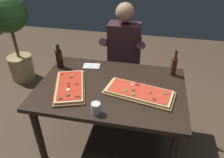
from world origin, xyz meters
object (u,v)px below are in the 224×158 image
at_px(oil_bottle_amber, 59,58).
at_px(potted_plant_corner, 11,27).
at_px(dining_table, 111,94).
at_px(seated_diner, 123,52).
at_px(tumbler_near_camera, 96,109).
at_px(diner_chair, 124,65).
at_px(wine_bottle_dark, 174,66).
at_px(pizza_rectangular_front, 139,92).
at_px(pizza_rectangular_left, 70,86).

relative_size(oil_bottle_amber, potted_plant_corner, 0.20).
height_order(dining_table, oil_bottle_amber, oil_bottle_amber).
distance_m(seated_diner, potted_plant_corner, 1.68).
height_order(tumbler_near_camera, seated_diner, seated_diner).
xyz_separation_m(diner_chair, potted_plant_corner, (-1.66, 0.12, 0.37)).
distance_m(oil_bottle_amber, potted_plant_corner, 1.28).
xyz_separation_m(oil_bottle_amber, potted_plant_corner, (-1.05, 0.73, 0.01)).
distance_m(dining_table, tumbler_near_camera, 0.42).
distance_m(dining_table, oil_bottle_amber, 0.70).
height_order(wine_bottle_dark, diner_chair, wine_bottle_dark).
distance_m(pizza_rectangular_front, potted_plant_corner, 2.21).
xyz_separation_m(pizza_rectangular_front, diner_chair, (-0.28, 0.93, -0.27)).
relative_size(dining_table, seated_diner, 1.05).
height_order(dining_table, potted_plant_corner, potted_plant_corner).
distance_m(wine_bottle_dark, oil_bottle_amber, 1.20).
distance_m(dining_table, seated_diner, 0.74).
bearing_deg(oil_bottle_amber, diner_chair, 44.68).
bearing_deg(diner_chair, seated_diner, -90.00).
relative_size(dining_table, potted_plant_corner, 1.05).
bearing_deg(diner_chair, potted_plant_corner, 175.91).
relative_size(oil_bottle_amber, seated_diner, 0.20).
height_order(tumbler_near_camera, potted_plant_corner, potted_plant_corner).
bearing_deg(oil_bottle_amber, pizza_rectangular_left, -55.36).
bearing_deg(pizza_rectangular_front, potted_plant_corner, 151.71).
distance_m(pizza_rectangular_front, tumbler_near_camera, 0.45).
distance_m(tumbler_near_camera, diner_chair, 1.28).
bearing_deg(pizza_rectangular_front, tumbler_near_camera, -134.45).
bearing_deg(diner_chair, pizza_rectangular_left, -110.94).
xyz_separation_m(wine_bottle_dark, oil_bottle_amber, (-1.20, -0.08, 0.00)).
bearing_deg(potted_plant_corner, wine_bottle_dark, -15.99).
relative_size(dining_table, pizza_rectangular_left, 2.31).
height_order(oil_bottle_amber, tumbler_near_camera, oil_bottle_amber).
xyz_separation_m(tumbler_near_camera, diner_chair, (0.04, 1.25, -0.30)).
xyz_separation_m(dining_table, pizza_rectangular_front, (0.27, -0.07, 0.12)).
bearing_deg(wine_bottle_dark, dining_table, -150.42).
bearing_deg(dining_table, pizza_rectangular_left, -163.81).
distance_m(pizza_rectangular_left, potted_plant_corner, 1.69).
xyz_separation_m(wine_bottle_dark, diner_chair, (-0.59, 0.53, -0.36)).
distance_m(dining_table, pizza_rectangular_left, 0.40).
bearing_deg(potted_plant_corner, diner_chair, -4.09).
xyz_separation_m(seated_diner, potted_plant_corner, (-1.66, 0.24, 0.11)).
distance_m(oil_bottle_amber, diner_chair, 0.94).
height_order(oil_bottle_amber, potted_plant_corner, potted_plant_corner).
height_order(oil_bottle_amber, seated_diner, seated_diner).
relative_size(diner_chair, seated_diner, 0.65).
xyz_separation_m(dining_table, oil_bottle_amber, (-0.62, 0.25, 0.20)).
height_order(pizza_rectangular_front, tumbler_near_camera, tumbler_near_camera).
relative_size(tumbler_near_camera, seated_diner, 0.07).
bearing_deg(pizza_rectangular_left, tumbler_near_camera, -40.32).
relative_size(wine_bottle_dark, seated_diner, 0.20).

